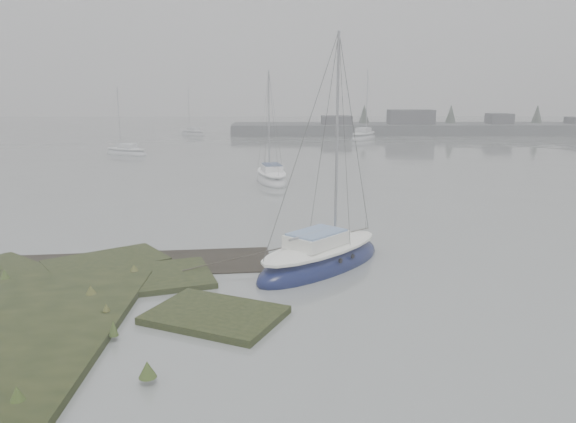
# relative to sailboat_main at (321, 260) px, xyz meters

# --- Properties ---
(ground) EXTENTS (160.00, 160.00, 0.00)m
(ground) POSITION_rel_sailboat_main_xyz_m (-3.74, 26.03, -0.27)
(ground) COLOR slate
(ground) RESTS_ON ground
(far_shoreline) EXTENTS (60.00, 8.00, 4.15)m
(far_shoreline) POSITION_rel_sailboat_main_xyz_m (23.10, 57.92, 0.58)
(far_shoreline) COLOR #4C4F51
(far_shoreline) RESTS_ON ground
(sailboat_main) EXTENTS (5.71, 5.91, 8.73)m
(sailboat_main) POSITION_rel_sailboat_main_xyz_m (0.00, 0.00, 0.00)
(sailboat_main) COLOR #0D143E
(sailboat_main) RESTS_ON ground
(sailboat_white) EXTENTS (2.87, 5.85, 7.91)m
(sailboat_white) POSITION_rel_sailboat_main_xyz_m (-1.99, 18.48, -0.03)
(sailboat_white) COLOR silver
(sailboat_white) RESTS_ON ground
(sailboat_far_a) EXTENTS (4.96, 3.66, 6.76)m
(sailboat_far_a) POSITION_rel_sailboat_main_xyz_m (-15.92, 34.18, -0.06)
(sailboat_far_a) COLOR silver
(sailboat_far_a) RESTS_ON ground
(sailboat_far_b) EXTENTS (4.83, 6.71, 9.11)m
(sailboat_far_b) POSITION_rel_sailboat_main_xyz_m (8.93, 49.95, 0.01)
(sailboat_far_b) COLOR #B7BDC1
(sailboat_far_b) RESTS_ON ground
(sailboat_far_c) EXTENTS (4.47, 4.33, 6.61)m
(sailboat_far_c) POSITION_rel_sailboat_main_xyz_m (-13.03, 56.70, -0.07)
(sailboat_far_c) COLOR #9FA4A9
(sailboat_far_c) RESTS_ON ground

